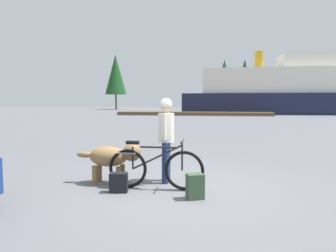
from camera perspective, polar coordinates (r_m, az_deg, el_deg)
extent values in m
plane|color=slate|center=(5.68, 1.37, -11.98)|extent=(160.00, 160.00, 0.00)
torus|color=black|center=(5.48, 3.16, -8.61)|extent=(0.74, 0.06, 0.74)
torus|color=black|center=(5.69, -7.80, -8.16)|extent=(0.74, 0.06, 0.74)
cube|color=black|center=(5.47, -1.92, -4.16)|extent=(0.69, 0.03, 0.03)
cube|color=black|center=(5.51, -2.12, -6.05)|extent=(0.93, 0.03, 0.49)
cylinder|color=black|center=(5.62, -6.84, -6.13)|extent=(0.03, 0.03, 0.42)
cylinder|color=black|center=(5.43, 2.76, -5.93)|extent=(0.03, 0.03, 0.52)
cube|color=black|center=(5.57, -6.87, -3.20)|extent=(0.24, 0.10, 0.06)
cylinder|color=black|center=(5.39, 2.77, -3.01)|extent=(0.03, 0.44, 0.03)
cube|color=slate|center=(5.63, -8.03, -5.18)|extent=(0.36, 0.14, 0.02)
cylinder|color=navy|center=(6.13, -0.19, -6.77)|extent=(0.14, 0.14, 0.82)
cylinder|color=navy|center=(5.92, -0.53, -7.19)|extent=(0.14, 0.14, 0.82)
cylinder|color=silver|center=(5.92, -0.36, -0.31)|extent=(0.32, 0.32, 0.58)
cylinder|color=silver|center=(6.13, -0.03, 0.19)|extent=(0.09, 0.09, 0.51)
cylinder|color=silver|center=(5.70, -0.71, -0.16)|extent=(0.09, 0.09, 0.51)
sphere|color=tan|center=(5.90, -0.36, 3.98)|extent=(0.22, 0.22, 0.22)
sphere|color=white|center=(5.90, -0.36, 4.27)|extent=(0.24, 0.24, 0.24)
ellipsoid|color=olive|center=(6.01, -11.46, -5.79)|extent=(0.77, 0.46, 0.40)
sphere|color=olive|center=(5.84, -6.98, -5.11)|extent=(0.35, 0.35, 0.35)
ellipsoid|color=olive|center=(6.20, -15.88, -5.37)|extent=(0.32, 0.12, 0.12)
cylinder|color=olive|center=(6.12, -8.79, -9.00)|extent=(0.10, 0.10, 0.37)
cylinder|color=olive|center=(5.89, -9.55, -9.57)|extent=(0.10, 0.10, 0.37)
cylinder|color=olive|center=(6.29, -13.13, -8.70)|extent=(0.10, 0.10, 0.37)
cylinder|color=olive|center=(6.06, -14.05, -9.24)|extent=(0.10, 0.10, 0.37)
cube|color=#334C33|center=(5.07, 5.27, -11.56)|extent=(0.34, 0.29, 0.42)
cube|color=black|center=(5.48, -9.53, -10.74)|extent=(0.34, 0.23, 0.35)
cube|color=brown|center=(35.04, 4.97, 2.41)|extent=(18.14, 2.16, 0.40)
cube|color=#191E38|center=(42.19, 21.30, 4.04)|extent=(26.19, 8.02, 2.67)
cube|color=silver|center=(42.27, 21.42, 8.01)|extent=(20.96, 6.73, 3.20)
cube|color=silver|center=(43.14, 24.99, 11.16)|extent=(6.29, 4.81, 1.80)
cylinder|color=#BF8C19|center=(41.98, 17.26, 11.99)|extent=(1.10, 1.10, 2.40)
ellipsoid|color=silver|center=(43.45, 16.02, 3.03)|extent=(8.67, 2.43, 0.90)
cylinder|color=#B2B2B7|center=(43.54, 16.15, 8.57)|extent=(0.14, 0.14, 7.51)
cylinder|color=#B2B2B7|center=(43.30, 14.36, 5.24)|extent=(3.90, 0.10, 0.10)
cylinder|color=#4C331E|center=(62.35, -10.03, 4.64)|extent=(0.32, 0.32, 3.13)
cone|color=#19471E|center=(62.60, -10.11, 9.82)|extent=(4.33, 4.33, 8.17)
cylinder|color=#4C331E|center=(57.76, 10.78, 4.46)|extent=(0.33, 0.33, 2.81)
cone|color=#1E4C28|center=(57.94, 10.86, 9.20)|extent=(3.76, 3.76, 6.77)
cylinder|color=#4C331E|center=(59.48, 22.67, 4.49)|extent=(0.38, 0.38, 3.43)
cone|color=#143819|center=(59.71, 22.83, 9.42)|extent=(3.45, 3.45, 6.83)
cylinder|color=#4C331E|center=(66.44, 14.51, 4.31)|extent=(0.38, 0.38, 2.55)
cone|color=#1E4C28|center=(66.63, 14.61, 8.95)|extent=(4.05, 4.05, 8.23)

